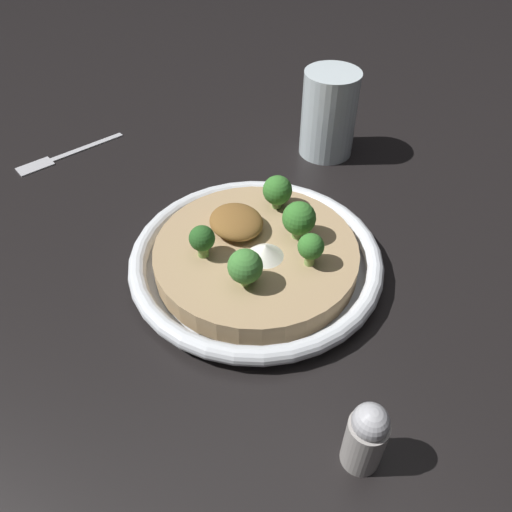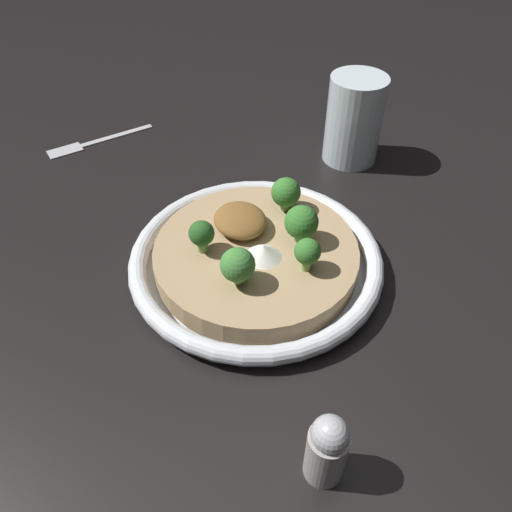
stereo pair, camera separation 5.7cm
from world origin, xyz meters
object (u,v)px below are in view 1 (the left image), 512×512
object	(u,v)px
broccoli_front_left	(311,247)
broccoli_front_right	(277,191)
drinking_glass	(329,114)
pepper_shaker	(366,437)
fork_utensil	(60,156)
broccoli_back_left	(245,267)
broccoli_back	(202,239)
risotto_bowl	(256,259)
broccoli_front	(299,219)

from	to	relation	value
broccoli_front_left	broccoli_front_right	xyz separation A→B (m)	(0.10, -0.03, 0.00)
broccoli_front_right	drinking_glass	world-z (taller)	drinking_glass
drinking_glass	pepper_shaker	world-z (taller)	drinking_glass
broccoli_front_right	fork_utensil	size ratio (longest dim) A/B	0.25
broccoli_front_right	pepper_shaker	bearing A→B (deg)	154.94
broccoli_front_left	pepper_shaker	bearing A→B (deg)	151.70
broccoli_back_left	drinking_glass	xyz separation A→B (m)	(0.18, -0.28, 0.00)
broccoli_back_left	drinking_glass	world-z (taller)	drinking_glass
broccoli_front_left	fork_utensil	bearing A→B (deg)	16.68
broccoli_back	fork_utensil	xyz separation A→B (m)	(0.34, 0.04, -0.06)
risotto_bowl	broccoli_front_right	distance (m)	0.09
broccoli_back_left	pepper_shaker	size ratio (longest dim) A/B	0.57
broccoli_front_right	broccoli_back	xyz separation A→B (m)	(-0.02, 0.12, -0.00)
broccoli_back_left	broccoli_front_left	xyz separation A→B (m)	(-0.02, -0.07, -0.00)
risotto_bowl	drinking_glass	size ratio (longest dim) A/B	2.32
drinking_glass	pepper_shaker	xyz separation A→B (m)	(-0.38, 0.30, -0.02)
fork_utensil	broccoli_back	bearing A→B (deg)	93.42
broccoli_front_left	drinking_glass	bearing A→B (deg)	-46.41
broccoli_back_left	drinking_glass	bearing A→B (deg)	-57.28
broccoli_front_right	broccoli_back	distance (m)	0.12
broccoli_front_right	fork_utensil	distance (m)	0.37
broccoli_front_left	fork_utensil	xyz separation A→B (m)	(0.42, 0.13, -0.06)
broccoli_front	pepper_shaker	bearing A→B (deg)	152.42
broccoli_front_right	broccoli_back	size ratio (longest dim) A/B	1.10
broccoli_back_left	broccoli_front_right	distance (m)	0.14
broccoli_front	broccoli_front_left	distance (m)	0.05
drinking_glass	fork_utensil	bearing A→B (deg)	55.88
risotto_bowl	pepper_shaker	xyz separation A→B (m)	(-0.23, 0.06, 0.02)
broccoli_front_right	drinking_glass	bearing A→B (deg)	-60.56
risotto_bowl	broccoli_front_right	bearing A→B (deg)	-55.85
broccoli_front_right	fork_utensil	xyz separation A→B (m)	(0.32, 0.16, -0.06)
risotto_bowl	broccoli_back	size ratio (longest dim) A/B	7.45
fork_utensil	pepper_shaker	bearing A→B (deg)	89.42
fork_utensil	pepper_shaker	size ratio (longest dim) A/B	2.20
broccoli_front	drinking_glass	size ratio (longest dim) A/B	0.37
broccoli_front_right	broccoli_back_left	bearing A→B (deg)	127.57
broccoli_front_left	broccoli_back	distance (m)	0.12
broccoli_back	fork_utensil	bearing A→B (deg)	6.95
drinking_glass	fork_utensil	xyz separation A→B (m)	(0.23, 0.33, -0.06)
broccoli_back	drinking_glass	xyz separation A→B (m)	(0.12, -0.29, 0.01)
drinking_glass	broccoli_back	bearing A→B (deg)	111.85
broccoli_front_left	pepper_shaker	size ratio (longest dim) A/B	0.51
broccoli_back_left	risotto_bowl	bearing A→B (deg)	-47.74
risotto_bowl	broccoli_front	distance (m)	0.07
broccoli_front_left	drinking_glass	size ratio (longest dim) A/B	0.32
risotto_bowl	broccoli_front	xyz separation A→B (m)	(-0.01, -0.05, 0.04)
broccoli_front_right	pepper_shaker	world-z (taller)	same
broccoli_front	broccoli_front_left	xyz separation A→B (m)	(-0.04, 0.02, -0.00)
broccoli_back_left	pepper_shaker	world-z (taller)	broccoli_back_left
risotto_bowl	fork_utensil	distance (m)	0.38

